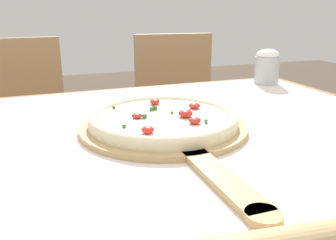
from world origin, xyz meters
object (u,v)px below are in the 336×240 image
pizza (163,118)px  chair_left (23,130)px  flour_cup (267,66)px  chair_right (178,114)px  pizza_peel (167,130)px

pizza → chair_left: chair_left is taller
chair_left → flour_cup: bearing=-34.0°
pizza → chair_left: 0.93m
pizza → chair_right: size_ratio=0.37×
pizza_peel → flour_cup: (0.51, 0.36, 0.06)m
chair_right → pizza_peel: bearing=-107.5°
pizza → flour_cup: bearing=34.0°
pizza_peel → chair_left: chair_left is taller
chair_left → pizza_peel: bearing=-72.4°
chair_right → flour_cup: (0.14, -0.49, 0.30)m
chair_right → chair_left: bearing=-174.3°
pizza_peel → chair_left: (-0.34, 0.85, -0.24)m
pizza → chair_right: 0.94m
pizza_peel → flour_cup: bearing=35.8°
chair_left → chair_right: size_ratio=1.00×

